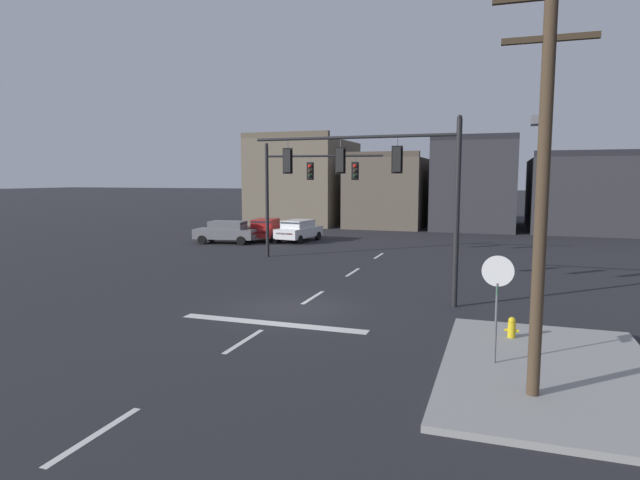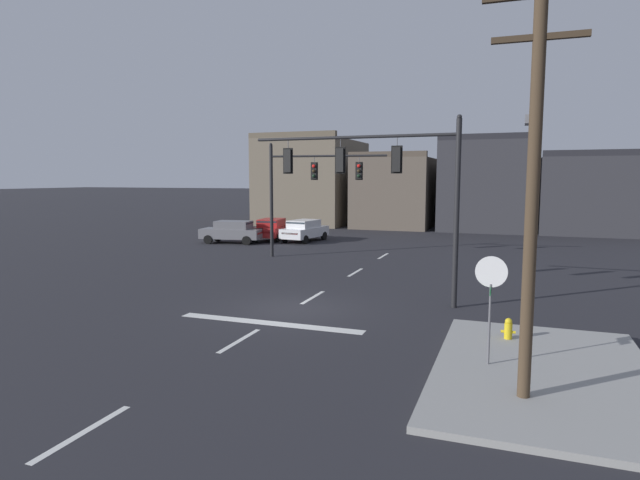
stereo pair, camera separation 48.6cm
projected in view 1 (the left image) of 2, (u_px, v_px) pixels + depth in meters
ground_plane at (295, 309)px, 19.21m from camera, size 400.00×400.00×0.00m
sidewalk_near_corner at (549, 371)px, 12.84m from camera, size 5.00×8.00×0.15m
stop_bar_paint at (272, 323)px, 17.32m from camera, size 6.40×0.50×0.01m
lane_centreline at (313, 297)px, 21.09m from camera, size 0.16×26.40×0.01m
signal_mast_near_side at (387, 176)px, 19.94m from camera, size 8.05×0.52×6.92m
signal_mast_far_side at (300, 183)px, 31.11m from camera, size 6.89×0.98×6.75m
stop_sign at (497, 283)px, 12.99m from camera, size 0.76×0.64×2.83m
car_lot_nearside at (226, 232)px, 38.45m from camera, size 4.62×2.38×1.61m
car_lot_middle at (299, 230)px, 39.55m from camera, size 2.39×4.62×1.61m
car_lot_farside at (266, 229)px, 40.56m from camera, size 2.42×4.63×1.61m
utility_pole at (543, 171)px, 10.88m from camera, size 2.20×2.58×8.81m
fire_hydrant at (512, 331)px, 15.29m from camera, size 0.40×0.30×0.75m
building_row at (436, 188)px, 52.19m from camera, size 36.24×13.86×9.02m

